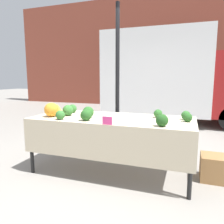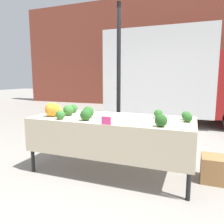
{
  "view_description": "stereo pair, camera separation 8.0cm",
  "coord_description": "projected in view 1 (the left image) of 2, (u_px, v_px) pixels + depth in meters",
  "views": [
    {
      "loc": [
        1.0,
        -2.87,
        1.35
      ],
      "look_at": [
        0.0,
        0.0,
        0.88
      ],
      "focal_mm": 35.0,
      "sensor_mm": 36.0,
      "label": 1
    },
    {
      "loc": [
        1.08,
        -2.84,
        1.35
      ],
      "look_at": [
        0.0,
        0.0,
        0.88
      ],
      "focal_mm": 35.0,
      "sensor_mm": 36.0,
      "label": 2
    }
  ],
  "objects": [
    {
      "name": "ground_plane",
      "position": [
        112.0,
        171.0,
        3.21
      ],
      "size": [
        40.0,
        40.0,
        0.0
      ],
      "primitive_type": "plane",
      "color": "gray"
    },
    {
      "name": "broccoli_head_1",
      "position": [
        60.0,
        115.0,
        2.93
      ],
      "size": [
        0.12,
        0.12,
        0.12
      ],
      "color": "#387533",
      "rests_on": "market_table"
    },
    {
      "name": "broccoli_head_0",
      "position": [
        68.0,
        110.0,
        3.24
      ],
      "size": [
        0.16,
        0.16,
        0.16
      ],
      "color": "#387533",
      "rests_on": "market_table"
    },
    {
      "name": "market_table",
      "position": [
        110.0,
        124.0,
        3.04
      ],
      "size": [
        2.26,
        0.96,
        0.8
      ],
      "color": "beige",
      "rests_on": "ground_plane"
    },
    {
      "name": "produce_crate",
      "position": [
        219.0,
        168.0,
        2.89
      ],
      "size": [
        0.46,
        0.35,
        0.34
      ],
      "color": "#9E7042",
      "rests_on": "ground_plane"
    },
    {
      "name": "broccoli_head_4",
      "position": [
        158.0,
        114.0,
        3.07
      ],
      "size": [
        0.12,
        0.12,
        0.12
      ],
      "color": "#2D6628",
      "rests_on": "market_table"
    },
    {
      "name": "broccoli_head_7",
      "position": [
        188.0,
        117.0,
        2.78
      ],
      "size": [
        0.11,
        0.11,
        0.11
      ],
      "color": "#285B23",
      "rests_on": "market_table"
    },
    {
      "name": "broccoli_head_3",
      "position": [
        186.0,
        115.0,
        2.93
      ],
      "size": [
        0.12,
        0.12,
        0.12
      ],
      "color": "#336B2D",
      "rests_on": "market_table"
    },
    {
      "name": "orange_cauliflower",
      "position": [
        51.0,
        110.0,
        3.14
      ],
      "size": [
        0.2,
        0.2,
        0.2
      ],
      "color": "orange",
      "rests_on": "market_table"
    },
    {
      "name": "broccoli_head_2",
      "position": [
        73.0,
        109.0,
        3.51
      ],
      "size": [
        0.13,
        0.13,
        0.13
      ],
      "color": "#336B2D",
      "rests_on": "market_table"
    },
    {
      "name": "broccoli_head_8",
      "position": [
        88.0,
        112.0,
        3.07
      ],
      "size": [
        0.16,
        0.16,
        0.16
      ],
      "color": "#2D6628",
      "rests_on": "market_table"
    },
    {
      "name": "broccoli_head_5",
      "position": [
        162.0,
        120.0,
        2.51
      ],
      "size": [
        0.14,
        0.14,
        0.14
      ],
      "color": "#23511E",
      "rests_on": "market_table"
    },
    {
      "name": "romanesco_head",
      "position": [
        58.0,
        108.0,
        3.55
      ],
      "size": [
        0.17,
        0.17,
        0.14
      ],
      "color": "#93B238",
      "rests_on": "market_table"
    },
    {
      "name": "parked_truck",
      "position": [
        172.0,
        76.0,
        6.65
      ],
      "size": [
        4.32,
        1.97,
        2.7
      ],
      "color": "white",
      "rests_on": "ground_plane"
    },
    {
      "name": "price_sign",
      "position": [
        107.0,
        121.0,
        2.61
      ],
      "size": [
        0.12,
        0.01,
        0.1
      ],
      "color": "#E53D84",
      "rests_on": "market_table"
    },
    {
      "name": "broccoli_head_6",
      "position": [
        86.0,
        115.0,
        2.85
      ],
      "size": [
        0.15,
        0.15,
        0.15
      ],
      "color": "#285B23",
      "rests_on": "market_table"
    },
    {
      "name": "building_facade",
      "position": [
        168.0,
        52.0,
        10.3
      ],
      "size": [
        16.0,
        0.6,
        5.18
      ],
      "color": "brown",
      "rests_on": "ground_plane"
    },
    {
      "name": "tent_pole",
      "position": [
        117.0,
        81.0,
        3.79
      ],
      "size": [
        0.07,
        0.07,
        2.6
      ],
      "color": "black",
      "rests_on": "ground_plane"
    }
  ]
}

